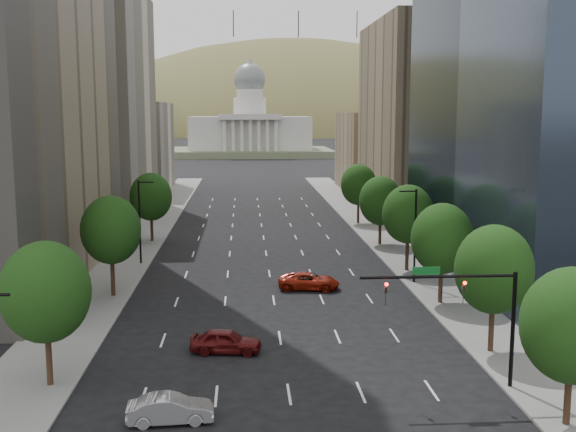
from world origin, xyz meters
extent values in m
cube|color=slate|center=(-15.50, 60.00, 0.07)|extent=(6.00, 200.00, 0.15)
cube|color=slate|center=(15.50, 60.00, 0.07)|extent=(6.00, 200.00, 0.15)
cube|color=beige|center=(-25.00, 103.00, 17.50)|extent=(14.00, 30.00, 35.00)
cube|color=beige|center=(-25.00, 136.00, 9.00)|extent=(14.00, 26.00, 18.00)
cube|color=#8C7759|center=(25.00, 100.00, 15.00)|extent=(14.00, 30.00, 30.00)
cube|color=#8C7759|center=(25.00, 133.00, 8.00)|extent=(14.00, 26.00, 16.00)
cylinder|color=#382316|center=(14.00, 25.00, 1.88)|extent=(0.36, 0.36, 3.75)
ellipsoid|color=black|center=(14.00, 25.00, 5.40)|extent=(5.20, 5.20, 5.98)
cylinder|color=#382316|center=(14.00, 36.00, 2.00)|extent=(0.36, 0.36, 4.00)
ellipsoid|color=black|center=(14.00, 36.00, 5.76)|extent=(5.20, 5.20, 5.98)
cylinder|color=#382316|center=(14.00, 48.00, 1.95)|extent=(0.36, 0.36, 3.90)
ellipsoid|color=black|center=(14.00, 48.00, 5.62)|extent=(5.20, 5.20, 5.98)
cylinder|color=#382316|center=(14.00, 60.00, 2.05)|extent=(0.36, 0.36, 4.10)
ellipsoid|color=black|center=(14.00, 60.00, 5.90)|extent=(5.20, 5.20, 5.98)
cylinder|color=#382316|center=(14.00, 74.00, 1.90)|extent=(0.36, 0.36, 3.80)
ellipsoid|color=black|center=(14.00, 74.00, 5.47)|extent=(5.20, 5.20, 5.98)
cylinder|color=#382316|center=(14.00, 90.00, 2.00)|extent=(0.36, 0.36, 4.00)
ellipsoid|color=black|center=(14.00, 90.00, 5.76)|extent=(5.20, 5.20, 5.98)
cylinder|color=#382316|center=(-14.00, 32.00, 2.00)|extent=(0.36, 0.36, 4.00)
ellipsoid|color=black|center=(-14.00, 32.00, 5.76)|extent=(5.20, 5.20, 5.98)
cylinder|color=#382316|center=(-14.00, 52.00, 2.08)|extent=(0.36, 0.36, 4.15)
ellipsoid|color=black|center=(-14.00, 52.00, 5.98)|extent=(5.20, 5.20, 5.98)
cylinder|color=#382316|center=(-14.00, 78.00, 1.98)|extent=(0.36, 0.36, 3.95)
ellipsoid|color=black|center=(-14.00, 78.00, 5.69)|extent=(5.20, 5.20, 5.98)
cylinder|color=black|center=(13.50, 55.00, 4.50)|extent=(0.20, 0.20, 9.00)
cylinder|color=black|center=(12.70, 55.00, 8.80)|extent=(1.60, 0.14, 0.14)
cylinder|color=black|center=(-13.50, 65.00, 4.50)|extent=(0.20, 0.20, 9.00)
cylinder|color=black|center=(-12.70, 65.00, 8.80)|extent=(1.60, 0.14, 0.14)
cylinder|color=black|center=(13.00, 30.00, 3.50)|extent=(0.24, 0.24, 7.00)
cylinder|color=black|center=(8.50, 30.00, 6.80)|extent=(9.00, 0.18, 0.18)
imported|color=black|center=(10.00, 30.00, 6.25)|extent=(0.18, 0.22, 1.10)
imported|color=black|center=(5.50, 30.00, 6.25)|extent=(0.18, 0.22, 1.10)
sphere|color=#FF0C07|center=(10.00, 29.82, 6.45)|extent=(0.20, 0.20, 0.20)
sphere|color=#FF0C07|center=(5.50, 29.82, 6.45)|extent=(0.20, 0.20, 0.20)
cube|color=#0C591E|center=(7.80, 30.00, 7.15)|extent=(1.60, 0.06, 0.45)
cube|color=#596647|center=(0.00, 250.00, 1.25)|extent=(60.00, 40.00, 2.50)
cube|color=silver|center=(0.00, 250.00, 8.50)|extent=(44.00, 26.00, 12.00)
cube|color=silver|center=(0.00, 236.00, 14.50)|extent=(22.00, 4.00, 2.00)
cylinder|color=silver|center=(0.00, 250.00, 18.00)|extent=(12.00, 12.00, 7.00)
cylinder|color=silver|center=(0.00, 250.00, 23.00)|extent=(9.60, 9.60, 3.00)
sphere|color=slate|center=(0.00, 250.00, 28.10)|extent=(11.60, 11.60, 11.60)
cylinder|color=silver|center=(0.00, 250.00, 33.95)|extent=(1.80, 1.80, 2.50)
ellipsoid|color=olive|center=(-140.00, 560.00, -33.25)|extent=(380.00, 342.00, 190.00)
ellipsoid|color=olive|center=(40.00, 600.00, -42.00)|extent=(440.00, 396.00, 240.00)
ellipsoid|color=olive|center=(210.00, 640.00, -35.00)|extent=(360.00, 324.00, 200.00)
cylinder|color=black|center=(-10.00, 590.00, 90.00)|extent=(0.80, 0.80, 22.00)
cylinder|color=black|center=(45.00, 590.00, 90.00)|extent=(0.80, 0.80, 22.00)
cylinder|color=black|center=(95.00, 590.00, 90.00)|extent=(0.80, 0.80, 22.00)
imported|color=#4E0D0E|center=(-3.79, 37.17, 0.81)|extent=(4.99, 2.52, 1.63)
imported|color=#A1A1A6|center=(-6.42, 26.77, 0.74)|extent=(4.59, 1.89, 1.48)
imported|color=maroon|center=(3.37, 53.54, 0.77)|extent=(5.85, 3.25, 1.55)
camera|label=1|loc=(-2.48, -7.44, 16.04)|focal=42.88mm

